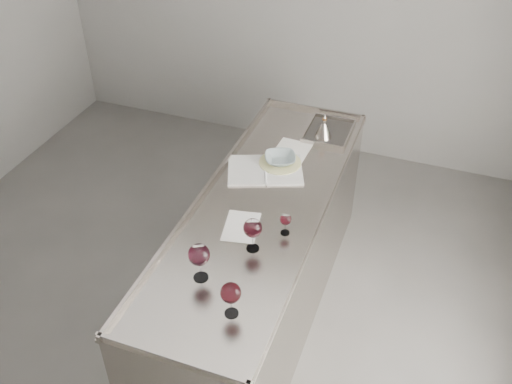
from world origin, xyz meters
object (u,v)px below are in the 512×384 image
(wine_glass_left, at_px, (199,255))
(wine_funnel, at_px, (324,130))
(notebook, at_px, (265,170))
(wine_glass_small, at_px, (286,220))
(ceramic_bowl, at_px, (280,159))
(counter, at_px, (261,259))
(wine_glass_middle, at_px, (253,229))
(wine_glass_right, at_px, (231,294))

(wine_glass_left, bearing_deg, wine_funnel, 81.01)
(wine_glass_left, height_order, notebook, wine_glass_left)
(wine_glass_small, height_order, notebook, wine_glass_small)
(notebook, relative_size, ceramic_bowl, 2.81)
(wine_funnel, bearing_deg, counter, -100.16)
(notebook, relative_size, wine_funnel, 3.00)
(wine_glass_middle, bearing_deg, wine_glass_left, -120.64)
(wine_glass_small, distance_m, ceramic_bowl, 0.67)
(counter, distance_m, wine_funnel, 1.01)
(wine_glass_right, xyz_separation_m, wine_glass_small, (0.06, 0.64, -0.04))
(wine_glass_middle, bearing_deg, wine_glass_small, 55.32)
(wine_glass_left, distance_m, notebook, 1.02)
(wine_glass_left, height_order, wine_glass_middle, wine_glass_left)
(wine_glass_right, relative_size, notebook, 0.35)
(counter, xyz_separation_m, wine_glass_left, (-0.09, -0.68, 0.62))
(wine_glass_right, bearing_deg, wine_glass_middle, 97.71)
(wine_glass_left, distance_m, wine_glass_small, 0.57)
(ceramic_bowl, bearing_deg, wine_glass_right, -82.26)
(wine_glass_middle, relative_size, wine_funnel, 1.07)
(wine_glass_left, xyz_separation_m, wine_glass_middle, (0.17, 0.30, -0.01))
(notebook, bearing_deg, wine_funnel, 43.97)
(wine_glass_left, xyz_separation_m, ceramic_bowl, (0.06, 1.11, -0.11))
(wine_glass_right, height_order, ceramic_bowl, wine_glass_right)
(counter, distance_m, wine_glass_left, 0.93)
(wine_glass_middle, xyz_separation_m, wine_funnel, (0.07, 1.24, -0.09))
(ceramic_bowl, relative_size, wine_funnel, 1.07)
(wine_glass_small, relative_size, ceramic_bowl, 0.66)
(wine_glass_small, bearing_deg, notebook, 119.96)
(wine_glass_middle, bearing_deg, wine_funnel, 86.87)
(wine_glass_left, relative_size, wine_glass_middle, 1.09)
(wine_glass_small, bearing_deg, ceramic_bowl, 110.63)
(wine_glass_right, bearing_deg, counter, 99.86)
(counter, relative_size, ceramic_bowl, 12.06)
(wine_glass_middle, relative_size, ceramic_bowl, 1.00)
(wine_glass_small, xyz_separation_m, notebook, (-0.30, 0.53, -0.09))
(wine_funnel, bearing_deg, wine_glass_small, -86.84)
(wine_glass_right, bearing_deg, notebook, 101.63)
(wine_glass_middle, bearing_deg, notebook, 104.11)
(wine_glass_middle, xyz_separation_m, notebook, (-0.18, 0.71, -0.14))
(wine_glass_left, xyz_separation_m, notebook, (-0.00, 1.01, -0.15))
(wine_glass_right, bearing_deg, wine_glass_left, 145.05)
(wine_glass_left, distance_m, wine_glass_right, 0.29)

